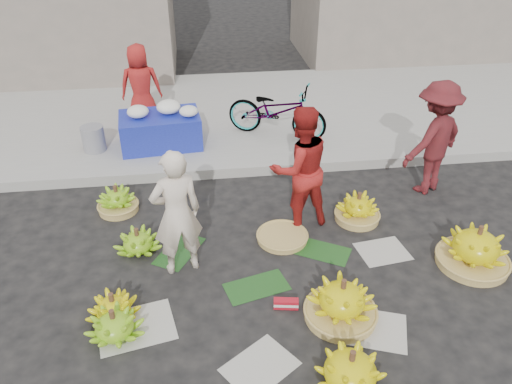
{
  "coord_description": "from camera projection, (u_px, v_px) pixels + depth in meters",
  "views": [
    {
      "loc": [
        -0.6,
        -4.04,
        3.58
      ],
      "look_at": [
        -0.01,
        0.54,
        0.7
      ],
      "focal_mm": 35.0,
      "sensor_mm": 36.0,
      "label": 1
    }
  ],
  "objects": [
    {
      "name": "ground",
      "position": [
        264.0,
        273.0,
        5.36
      ],
      "size": [
        80.0,
        80.0,
        0.0
      ],
      "primitive_type": "plane",
      "color": "black",
      "rests_on": "ground"
    },
    {
      "name": "curb",
      "position": [
        242.0,
        168.0,
        7.17
      ],
      "size": [
        40.0,
        0.25,
        0.15
      ],
      "primitive_type": "cube",
      "color": "gray",
      "rests_on": "ground"
    },
    {
      "name": "sidewalk",
      "position": [
        230.0,
        113.0,
        8.95
      ],
      "size": [
        40.0,
        4.0,
        0.12
      ],
      "primitive_type": "cube",
      "color": "gray",
      "rests_on": "ground"
    },
    {
      "name": "newspaper_scatter",
      "position": [
        275.0,
        330.0,
        4.69
      ],
      "size": [
        3.2,
        1.8,
        0.0
      ],
      "primitive_type": null,
      "color": "#BCB8AE",
      "rests_on": "ground"
    },
    {
      "name": "banana_leaves",
      "position": [
        252.0,
        262.0,
        5.52
      ],
      "size": [
        2.0,
        1.0,
        0.0
      ],
      "primitive_type": null,
      "color": "#164316",
      "rests_on": "ground"
    },
    {
      "name": "banana_bunch_0",
      "position": [
        113.0,
        307.0,
        4.76
      ],
      "size": [
        0.49,
        0.49,
        0.3
      ],
      "rotation": [
        0.0,
        0.0,
        0.08
      ],
      "color": "yellow",
      "rests_on": "ground"
    },
    {
      "name": "banana_bunch_1",
      "position": [
        114.0,
        325.0,
        4.56
      ],
      "size": [
        0.62,
        0.62,
        0.32
      ],
      "rotation": [
        0.0,
        0.0,
        0.34
      ],
      "color": "#66AD18",
      "rests_on": "ground"
    },
    {
      "name": "banana_bunch_2",
      "position": [
        351.0,
        370.0,
        4.1
      ],
      "size": [
        0.7,
        0.7,
        0.38
      ],
      "rotation": [
        0.0,
        0.0,
        -0.15
      ],
      "color": "yellow",
      "rests_on": "ground"
    },
    {
      "name": "banana_bunch_3",
      "position": [
        342.0,
        302.0,
        4.72
      ],
      "size": [
        0.8,
        0.8,
        0.47
      ],
      "rotation": [
        0.0,
        0.0,
        -0.42
      ],
      "color": "#AC8C48",
      "rests_on": "ground"
    },
    {
      "name": "banana_bunch_4",
      "position": [
        476.0,
        248.0,
        5.37
      ],
      "size": [
        0.88,
        0.88,
        0.51
      ],
      "rotation": [
        0.0,
        0.0,
        -0.34
      ],
      "color": "#AC8C48",
      "rests_on": "ground"
    },
    {
      "name": "banana_bunch_5",
      "position": [
        358.0,
        209.0,
        6.14
      ],
      "size": [
        0.59,
        0.59,
        0.39
      ],
      "rotation": [
        0.0,
        0.0,
        -0.37
      ],
      "color": "#AC8C48",
      "rests_on": "ground"
    },
    {
      "name": "banana_bunch_6",
      "position": [
        138.0,
        242.0,
        5.63
      ],
      "size": [
        0.56,
        0.56,
        0.3
      ],
      "rotation": [
        0.0,
        0.0,
        0.23
      ],
      "color": "#66AD18",
      "rests_on": "ground"
    },
    {
      "name": "banana_bunch_7",
      "position": [
        117.0,
        201.0,
        6.31
      ],
      "size": [
        0.5,
        0.5,
        0.37
      ],
      "rotation": [
        0.0,
        0.0,
        -0.08
      ],
      "color": "#AC8C48",
      "rests_on": "ground"
    },
    {
      "name": "basket_spare",
      "position": [
        282.0,
        237.0,
        5.85
      ],
      "size": [
        0.68,
        0.68,
        0.07
      ],
      "primitive_type": "cylinder",
      "rotation": [
        0.0,
        0.0,
        0.18
      ],
      "color": "#AC8C48",
      "rests_on": "ground"
    },
    {
      "name": "incense_stack",
      "position": [
        286.0,
        303.0,
        4.9
      ],
      "size": [
        0.25,
        0.12,
        0.1
      ],
      "primitive_type": "cube",
      "rotation": [
        0.0,
        0.0,
        -0.17
      ],
      "color": "#B31322",
      "rests_on": "ground"
    },
    {
      "name": "vendor_cream",
      "position": [
        177.0,
        214.0,
        5.06
      ],
      "size": [
        0.6,
        0.47,
        1.43
      ],
      "primitive_type": "imported",
      "rotation": [
        0.0,
        0.0,
        3.41
      ],
      "color": "#F1DFCA",
      "rests_on": "ground"
    },
    {
      "name": "vendor_red",
      "position": [
        300.0,
        168.0,
        5.77
      ],
      "size": [
        0.86,
        0.74,
        1.52
      ],
      "primitive_type": "imported",
      "rotation": [
        0.0,
        0.0,
        3.39
      ],
      "color": "red",
      "rests_on": "ground"
    },
    {
      "name": "man_striped",
      "position": [
        434.0,
        138.0,
        6.44
      ],
      "size": [
        1.14,
        0.97,
        1.53
      ],
      "primitive_type": "imported",
      "rotation": [
        0.0,
        0.0,
        3.64
      ],
      "color": "maroon",
      "rests_on": "ground"
    },
    {
      "name": "flower_table",
      "position": [
        161.0,
        128.0,
        7.56
      ],
      "size": [
        1.26,
        0.86,
        0.69
      ],
      "rotation": [
        0.0,
        0.0,
        0.1
      ],
      "color": "#18229C",
      "rests_on": "sidewalk"
    },
    {
      "name": "grey_bucket",
      "position": [
        93.0,
        139.0,
        7.47
      ],
      "size": [
        0.34,
        0.34,
        0.38
      ],
      "primitive_type": "cylinder",
      "color": "gray",
      "rests_on": "sidewalk"
    },
    {
      "name": "flower_vendor",
      "position": [
        141.0,
        86.0,
        8.03
      ],
      "size": [
        0.68,
        0.47,
        1.34
      ],
      "primitive_type": "imported",
      "rotation": [
        0.0,
        0.0,
        3.2
      ],
      "color": "red",
      "rests_on": "sidewalk"
    },
    {
      "name": "bicycle",
      "position": [
        277.0,
        111.0,
        7.78
      ],
      "size": [
        1.22,
        1.68,
        0.84
      ],
      "primitive_type": "imported",
      "rotation": [
        0.0,
        0.0,
        1.11
      ],
      "color": "gray",
      "rests_on": "sidewalk"
    }
  ]
}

